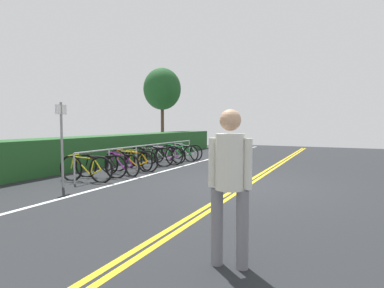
# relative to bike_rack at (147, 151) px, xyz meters

# --- Properties ---
(ground_plane) EXTENTS (30.13, 13.50, 0.05)m
(ground_plane) POSITION_rel_bike_rack_xyz_m (-1.58, -4.11, -0.65)
(ground_plane) COLOR #232628
(centre_line_yellow_inner) EXTENTS (27.12, 0.10, 0.00)m
(centre_line_yellow_inner) POSITION_rel_bike_rack_xyz_m (-1.58, -4.19, -0.62)
(centre_line_yellow_inner) COLOR gold
(centre_line_yellow_inner) RESTS_ON ground_plane
(centre_line_yellow_outer) EXTENTS (27.12, 0.10, 0.00)m
(centre_line_yellow_outer) POSITION_rel_bike_rack_xyz_m (-1.58, -4.03, -0.62)
(centre_line_yellow_outer) COLOR gold
(centre_line_yellow_outer) RESTS_ON ground_plane
(bike_lane_stripe_white) EXTENTS (27.12, 0.12, 0.00)m
(bike_lane_stripe_white) POSITION_rel_bike_rack_xyz_m (-1.58, -0.97, -0.62)
(bike_lane_stripe_white) COLOR white
(bike_lane_stripe_white) RESTS_ON ground_plane
(bike_rack) EXTENTS (6.96, 0.05, 0.84)m
(bike_rack) POSITION_rel_bike_rack_xyz_m (0.00, 0.00, 0.00)
(bike_rack) COLOR #9EA0A5
(bike_rack) RESTS_ON ground_plane
(bicycle_0) EXTENTS (0.46, 1.71, 0.77)m
(bicycle_0) POSITION_rel_bike_rack_xyz_m (-3.03, 0.01, -0.26)
(bicycle_0) COLOR black
(bicycle_0) RESTS_ON ground_plane
(bicycle_1) EXTENTS (0.55, 1.65, 0.73)m
(bicycle_1) POSITION_rel_bike_rack_xyz_m (-2.34, 0.09, -0.28)
(bicycle_1) COLOR black
(bicycle_1) RESTS_ON ground_plane
(bicycle_2) EXTENTS (0.56, 1.70, 0.72)m
(bicycle_2) POSITION_rel_bike_rack_xyz_m (-1.63, -0.11, -0.29)
(bicycle_2) COLOR black
(bicycle_2) RESTS_ON ground_plane
(bicycle_3) EXTENTS (0.56, 1.81, 0.77)m
(bicycle_3) POSITION_rel_bike_rack_xyz_m (-1.01, -0.07, -0.26)
(bicycle_3) COLOR black
(bicycle_3) RESTS_ON ground_plane
(bicycle_4) EXTENTS (0.65, 1.59, 0.68)m
(bicycle_4) POSITION_rel_bike_rack_xyz_m (-0.39, 0.14, -0.31)
(bicycle_4) COLOR black
(bicycle_4) RESTS_ON ground_plane
(bicycle_5) EXTENTS (0.64, 1.68, 0.77)m
(bicycle_5) POSITION_rel_bike_rack_xyz_m (0.36, 0.09, -0.26)
(bicycle_5) COLOR black
(bicycle_5) RESTS_ON ground_plane
(bicycle_6) EXTENTS (0.46, 1.85, 0.79)m
(bicycle_6) POSITION_rel_bike_rack_xyz_m (1.05, 0.02, -0.25)
(bicycle_6) COLOR black
(bicycle_6) RESTS_ON ground_plane
(bicycle_7) EXTENTS (0.46, 1.69, 0.69)m
(bicycle_7) POSITION_rel_bike_rack_xyz_m (1.61, 0.08, -0.30)
(bicycle_7) COLOR black
(bicycle_7) RESTS_ON ground_plane
(bicycle_8) EXTENTS (0.46, 1.80, 0.73)m
(bicycle_8) POSITION_rel_bike_rack_xyz_m (2.33, -0.08, -0.28)
(bicycle_8) COLOR black
(bicycle_8) RESTS_ON ground_plane
(bicycle_9) EXTENTS (0.57, 1.76, 0.73)m
(bicycle_9) POSITION_rel_bike_rack_xyz_m (3.02, -0.07, -0.28)
(bicycle_9) COLOR black
(bicycle_9) RESTS_ON ground_plane
(pedestrian) EXTENTS (0.32, 0.49, 1.76)m
(pedestrian) POSITION_rel_bike_rack_xyz_m (-6.26, -5.25, 0.40)
(pedestrian) COLOR slate
(pedestrian) RESTS_ON ground_plane
(sign_post_near) EXTENTS (0.36, 0.07, 2.13)m
(sign_post_near) POSITION_rel_bike_rack_xyz_m (-3.90, -0.08, 0.66)
(sign_post_near) COLOR gray
(sign_post_near) RESTS_ON ground_plane
(hedge_backdrop) EXTENTS (15.91, 1.33, 1.11)m
(hedge_backdrop) POSITION_rel_bike_rack_xyz_m (1.50, 2.32, -0.07)
(hedge_backdrop) COLOR #235626
(hedge_backdrop) RESTS_ON ground_plane
(tree_mid) EXTENTS (2.37, 2.37, 5.11)m
(tree_mid) POSITION_rel_bike_rack_xyz_m (7.89, 4.09, 3.15)
(tree_mid) COLOR #473323
(tree_mid) RESTS_ON ground_plane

